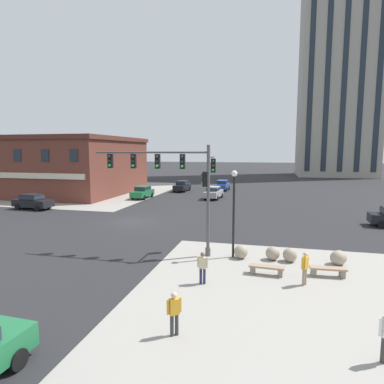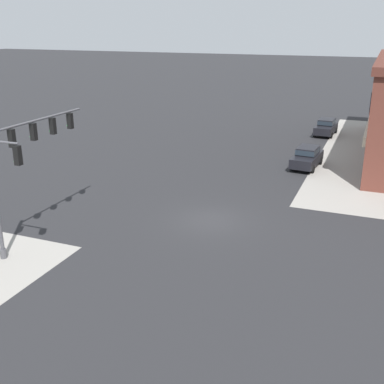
{
  "view_description": "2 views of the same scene",
  "coord_description": "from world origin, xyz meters",
  "px_view_note": "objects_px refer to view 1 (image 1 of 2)",
  "views": [
    {
      "loc": [
        12.12,
        -27.22,
        6.44
      ],
      "look_at": [
        5.23,
        1.26,
        2.76
      ],
      "focal_mm": 30.7,
      "sensor_mm": 36.0,
      "label": 1
    },
    {
      "loc": [
        24.91,
        8.85,
        11.11
      ],
      "look_at": [
        6.8,
        1.58,
        4.22
      ],
      "focal_mm": 44.73,
      "sensor_mm": 36.0,
      "label": 2
    }
  ],
  "objects_px": {
    "bench_mid_block": "(328,271)",
    "car_main_mid": "(143,192)",
    "car_main_northbound_near": "(222,185)",
    "bollard_sphere_curb_b": "(273,253)",
    "car_main_northbound_far": "(33,201)",
    "car_cross_far": "(182,186)",
    "car_parked_curb": "(214,192)",
    "street_lamp_corner_near": "(234,203)",
    "bollard_sphere_curb_a": "(241,252)",
    "bollard_sphere_curb_e": "(338,258)",
    "pedestrian_near_bench": "(203,266)",
    "pedestrian_walking_east": "(174,311)",
    "traffic_signal_main": "(179,178)",
    "bollard_sphere_curb_c": "(290,255)",
    "bollard_sphere_curb_d": "(339,257)",
    "bench_near_signal": "(266,269)"
  },
  "relations": [
    {
      "from": "bollard_sphere_curb_d",
      "to": "car_cross_far",
      "type": "distance_m",
      "value": 35.56
    },
    {
      "from": "bench_mid_block",
      "to": "car_parked_curb",
      "type": "distance_m",
      "value": 27.97
    },
    {
      "from": "bollard_sphere_curb_b",
      "to": "car_main_northbound_far",
      "type": "xyz_separation_m",
      "value": [
        -25.85,
        11.32,
        0.51
      ]
    },
    {
      "from": "bollard_sphere_curb_a",
      "to": "bollard_sphere_curb_e",
      "type": "distance_m",
      "value": 5.45
    },
    {
      "from": "car_main_northbound_far",
      "to": "bench_mid_block",
      "type": "bearing_deg",
      "value": -24.99
    },
    {
      "from": "bollard_sphere_curb_c",
      "to": "bench_near_signal",
      "type": "distance_m",
      "value": 2.75
    },
    {
      "from": "bench_mid_block",
      "to": "pedestrian_walking_east",
      "type": "relative_size",
      "value": 1.14
    },
    {
      "from": "bollard_sphere_curb_e",
      "to": "bench_near_signal",
      "type": "distance_m",
      "value": 4.64
    },
    {
      "from": "bollard_sphere_curb_d",
      "to": "pedestrian_walking_east",
      "type": "distance_m",
      "value": 11.59
    },
    {
      "from": "car_main_northbound_near",
      "to": "bollard_sphere_curb_c",
      "type": "bearing_deg",
      "value": -75.23
    },
    {
      "from": "street_lamp_corner_near",
      "to": "car_cross_far",
      "type": "relative_size",
      "value": 1.19
    },
    {
      "from": "car_main_northbound_near",
      "to": "bollard_sphere_curb_e",
      "type": "bearing_deg",
      "value": -71.14
    },
    {
      "from": "bollard_sphere_curb_c",
      "to": "car_main_northbound_near",
      "type": "xyz_separation_m",
      "value": [
        -8.92,
        33.83,
        0.51
      ]
    },
    {
      "from": "car_main_northbound_near",
      "to": "car_parked_curb",
      "type": "xyz_separation_m",
      "value": [
        0.22,
        -9.83,
        0.0
      ]
    },
    {
      "from": "bollard_sphere_curb_a",
      "to": "bollard_sphere_curb_c",
      "type": "height_order",
      "value": "same"
    },
    {
      "from": "car_cross_far",
      "to": "bollard_sphere_curb_b",
      "type": "bearing_deg",
      "value": -65.61
    },
    {
      "from": "bollard_sphere_curb_c",
      "to": "car_cross_far",
      "type": "distance_m",
      "value": 34.47
    },
    {
      "from": "bollard_sphere_curb_e",
      "to": "car_parked_curb",
      "type": "height_order",
      "value": "car_parked_curb"
    },
    {
      "from": "bollard_sphere_curb_d",
      "to": "bollard_sphere_curb_e",
      "type": "distance_m",
      "value": 0.15
    },
    {
      "from": "pedestrian_walking_east",
      "to": "bollard_sphere_curb_c",
      "type": "bearing_deg",
      "value": 64.24
    },
    {
      "from": "street_lamp_corner_near",
      "to": "pedestrian_near_bench",
      "type": "bearing_deg",
      "value": -102.55
    },
    {
      "from": "traffic_signal_main",
      "to": "car_main_northbound_near",
      "type": "height_order",
      "value": "traffic_signal_main"
    },
    {
      "from": "bench_mid_block",
      "to": "car_main_mid",
      "type": "distance_m",
      "value": 31.33
    },
    {
      "from": "car_parked_curb",
      "to": "bollard_sphere_curb_d",
      "type": "bearing_deg",
      "value": -64.41
    },
    {
      "from": "street_lamp_corner_near",
      "to": "car_cross_far",
      "type": "height_order",
      "value": "street_lamp_corner_near"
    },
    {
      "from": "bollard_sphere_curb_c",
      "to": "bollard_sphere_curb_d",
      "type": "height_order",
      "value": "same"
    },
    {
      "from": "bollard_sphere_curb_c",
      "to": "car_main_mid",
      "type": "xyz_separation_m",
      "value": [
        -18.2,
        22.19,
        0.51
      ]
    },
    {
      "from": "bench_mid_block",
      "to": "car_cross_far",
      "type": "height_order",
      "value": "car_cross_far"
    },
    {
      "from": "bench_mid_block",
      "to": "traffic_signal_main",
      "type": "bearing_deg",
      "value": 166.6
    },
    {
      "from": "street_lamp_corner_near",
      "to": "car_cross_far",
      "type": "bearing_deg",
      "value": 110.67
    },
    {
      "from": "car_main_northbound_near",
      "to": "car_cross_far",
      "type": "bearing_deg",
      "value": -155.29
    },
    {
      "from": "bench_mid_block",
      "to": "street_lamp_corner_near",
      "type": "bearing_deg",
      "value": 158.71
    },
    {
      "from": "car_main_northbound_near",
      "to": "car_main_mid",
      "type": "bearing_deg",
      "value": -128.58
    },
    {
      "from": "street_lamp_corner_near",
      "to": "car_main_mid",
      "type": "height_order",
      "value": "street_lamp_corner_near"
    },
    {
      "from": "bollard_sphere_curb_e",
      "to": "car_cross_far",
      "type": "xyz_separation_m",
      "value": [
        -17.61,
        30.94,
        0.51
      ]
    },
    {
      "from": "car_main_northbound_far",
      "to": "car_parked_curb",
      "type": "xyz_separation_m",
      "value": [
        18.14,
        12.6,
        0.0
      ]
    },
    {
      "from": "car_main_northbound_near",
      "to": "pedestrian_near_bench",
      "type": "bearing_deg",
      "value": -83.11
    },
    {
      "from": "street_lamp_corner_near",
      "to": "car_parked_curb",
      "type": "xyz_separation_m",
      "value": [
        -5.37,
        23.94,
        -2.41
      ]
    },
    {
      "from": "bollard_sphere_curb_a",
      "to": "car_main_northbound_near",
      "type": "xyz_separation_m",
      "value": [
        -6.08,
        33.89,
        0.51
      ]
    },
    {
      "from": "bollard_sphere_curb_b",
      "to": "bollard_sphere_curb_c",
      "type": "relative_size",
      "value": 1.0
    },
    {
      "from": "bollard_sphere_curb_c",
      "to": "street_lamp_corner_near",
      "type": "height_order",
      "value": "street_lamp_corner_near"
    },
    {
      "from": "bollard_sphere_curb_c",
      "to": "car_parked_curb",
      "type": "bearing_deg",
      "value": 109.91
    },
    {
      "from": "bollard_sphere_curb_d",
      "to": "car_cross_far",
      "type": "height_order",
      "value": "car_cross_far"
    },
    {
      "from": "bollard_sphere_curb_a",
      "to": "pedestrian_walking_east",
      "type": "bearing_deg",
      "value": -99.55
    },
    {
      "from": "traffic_signal_main",
      "to": "car_main_northbound_far",
      "type": "distance_m",
      "value": 23.4
    },
    {
      "from": "bollard_sphere_curb_a",
      "to": "pedestrian_walking_east",
      "type": "height_order",
      "value": "pedestrian_walking_east"
    },
    {
      "from": "bollard_sphere_curb_a",
      "to": "pedestrian_walking_east",
      "type": "xyz_separation_m",
      "value": [
        -1.5,
        -8.93,
        0.5
      ]
    },
    {
      "from": "car_cross_far",
      "to": "bench_near_signal",
      "type": "bearing_deg",
      "value": -67.72
    },
    {
      "from": "street_lamp_corner_near",
      "to": "car_main_northbound_far",
      "type": "xyz_separation_m",
      "value": [
        -23.51,
        11.34,
        -2.41
      ]
    },
    {
      "from": "car_cross_far",
      "to": "bollard_sphere_curb_e",
      "type": "bearing_deg",
      "value": -60.35
    }
  ]
}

